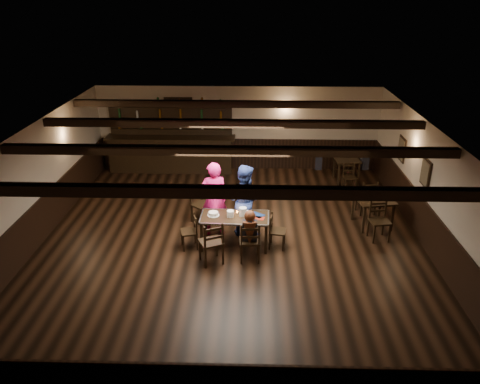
{
  "coord_description": "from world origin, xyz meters",
  "views": [
    {
      "loc": [
        0.48,
        -9.64,
        5.5
      ],
      "look_at": [
        0.2,
        0.2,
        1.2
      ],
      "focal_mm": 35.0,
      "sensor_mm": 36.0,
      "label": 1
    }
  ],
  "objects_px": {
    "dining_table": "(235,220)",
    "woman_pink": "(214,199)",
    "chair_near_left": "(212,240)",
    "man_blue": "(244,200)",
    "cake": "(213,214)",
    "chair_near_right": "(250,239)",
    "bar_counter": "(171,149)"
  },
  "relations": [
    {
      "from": "chair_near_right",
      "to": "chair_near_left",
      "type": "bearing_deg",
      "value": -171.11
    },
    {
      "from": "woman_pink",
      "to": "dining_table",
      "type": "bearing_deg",
      "value": 118.02
    },
    {
      "from": "woman_pink",
      "to": "cake",
      "type": "bearing_deg",
      "value": 79.79
    },
    {
      "from": "dining_table",
      "to": "bar_counter",
      "type": "height_order",
      "value": "bar_counter"
    },
    {
      "from": "dining_table",
      "to": "chair_near_left",
      "type": "height_order",
      "value": "chair_near_left"
    },
    {
      "from": "chair_near_left",
      "to": "man_blue",
      "type": "relative_size",
      "value": 0.56
    },
    {
      "from": "chair_near_left",
      "to": "dining_table",
      "type": "bearing_deg",
      "value": 61.4
    },
    {
      "from": "man_blue",
      "to": "bar_counter",
      "type": "xyz_separation_m",
      "value": [
        -2.44,
        4.3,
        -0.16
      ]
    },
    {
      "from": "chair_near_right",
      "to": "woman_pink",
      "type": "relative_size",
      "value": 0.51
    },
    {
      "from": "chair_near_right",
      "to": "man_blue",
      "type": "distance_m",
      "value": 1.33
    },
    {
      "from": "woman_pink",
      "to": "man_blue",
      "type": "relative_size",
      "value": 1.03
    },
    {
      "from": "bar_counter",
      "to": "chair_near_right",
      "type": "bearing_deg",
      "value": -64.96
    },
    {
      "from": "chair_near_right",
      "to": "woman_pink",
      "type": "distance_m",
      "value": 1.59
    },
    {
      "from": "chair_near_left",
      "to": "man_blue",
      "type": "distance_m",
      "value": 1.56
    },
    {
      "from": "chair_near_left",
      "to": "chair_near_right",
      "type": "height_order",
      "value": "chair_near_left"
    },
    {
      "from": "dining_table",
      "to": "cake",
      "type": "distance_m",
      "value": 0.5
    },
    {
      "from": "woman_pink",
      "to": "man_blue",
      "type": "xyz_separation_m",
      "value": [
        0.71,
        -0.01,
        -0.03
      ]
    },
    {
      "from": "dining_table",
      "to": "cake",
      "type": "bearing_deg",
      "value": 176.35
    },
    {
      "from": "cake",
      "to": "chair_near_left",
      "type": "bearing_deg",
      "value": -87.13
    },
    {
      "from": "woman_pink",
      "to": "cake",
      "type": "xyz_separation_m",
      "value": [
        0.03,
        -0.56,
        -0.12
      ]
    },
    {
      "from": "chair_near_right",
      "to": "cake",
      "type": "distance_m",
      "value": 1.14
    },
    {
      "from": "dining_table",
      "to": "woman_pink",
      "type": "xyz_separation_m",
      "value": [
        -0.52,
        0.59,
        0.25
      ]
    },
    {
      "from": "chair_near_left",
      "to": "bar_counter",
      "type": "bearing_deg",
      "value": 107.56
    },
    {
      "from": "dining_table",
      "to": "man_blue",
      "type": "relative_size",
      "value": 0.89
    },
    {
      "from": "man_blue",
      "to": "cake",
      "type": "relative_size",
      "value": 6.49
    },
    {
      "from": "dining_table",
      "to": "bar_counter",
      "type": "relative_size",
      "value": 0.39
    },
    {
      "from": "cake",
      "to": "bar_counter",
      "type": "distance_m",
      "value": 5.15
    },
    {
      "from": "bar_counter",
      "to": "cake",
      "type": "bearing_deg",
      "value": -70.04
    },
    {
      "from": "dining_table",
      "to": "cake",
      "type": "relative_size",
      "value": 5.8
    },
    {
      "from": "chair_near_right",
      "to": "cake",
      "type": "height_order",
      "value": "chair_near_right"
    },
    {
      "from": "man_blue",
      "to": "bar_counter",
      "type": "relative_size",
      "value": 0.43
    },
    {
      "from": "chair_near_left",
      "to": "woman_pink",
      "type": "bearing_deg",
      "value": 93.01
    }
  ]
}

